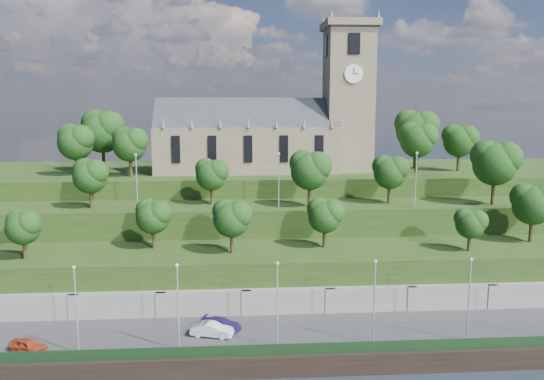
{
  "coord_description": "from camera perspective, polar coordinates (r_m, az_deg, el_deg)",
  "views": [
    {
      "loc": [
        -6.0,
        -48.69,
        26.38
      ],
      "look_at": [
        -0.69,
        30.0,
        14.05
      ],
      "focal_mm": 35.0,
      "sensor_mm": 36.0,
      "label": 1
    }
  ],
  "objects": [
    {
      "name": "car_middle",
      "position": [
        59.21,
        -6.47,
        -14.69
      ],
      "size": [
        4.82,
        2.67,
        1.51
      ],
      "primitive_type": "imported",
      "rotation": [
        0.0,
        0.0,
        1.32
      ],
      "color": "silver",
      "rests_on": "promenade"
    },
    {
      "name": "church",
      "position": [
        94.99,
        0.24,
        6.56
      ],
      "size": [
        38.6,
        12.35,
        27.6
      ],
      "color": "brown",
      "rests_on": "hilltop"
    },
    {
      "name": "lamp_posts_promenade",
      "position": [
        54.82,
        0.58,
        -11.63
      ],
      "size": [
        60.36,
        0.36,
        9.08
      ],
      "color": "#B2B2B7",
      "rests_on": "promenade"
    },
    {
      "name": "car_left",
      "position": [
        60.7,
        -24.76,
        -14.94
      ],
      "size": [
        4.36,
        3.14,
        1.38
      ],
      "primitive_type": "imported",
      "rotation": [
        0.0,
        0.0,
        1.15
      ],
      "color": "#9A3519",
      "rests_on": "promenade"
    },
    {
      "name": "retaining_wall",
      "position": [
        65.47,
        1.7,
        -12.51
      ],
      "size": [
        160.0,
        2.1,
        5.0
      ],
      "color": "slate",
      "rests_on": "ground"
    },
    {
      "name": "ground",
      "position": [
        55.7,
        2.96,
        -19.4
      ],
      "size": [
        320.0,
        320.0,
        0.0
      ],
      "primitive_type": "plane",
      "color": "black",
      "rests_on": "ground"
    },
    {
      "name": "embankment_lower",
      "position": [
        70.6,
        1.23,
        -9.6
      ],
      "size": [
        160.0,
        12.0,
        8.0
      ],
      "primitive_type": "cube",
      "color": "#1E3411",
      "rests_on": "ground"
    },
    {
      "name": "fence",
      "position": [
        55.05,
        2.9,
        -16.72
      ],
      "size": [
        160.0,
        0.1,
        1.2
      ],
      "primitive_type": "cube",
      "color": "#163217",
      "rests_on": "promenade"
    },
    {
      "name": "promenade",
      "position": [
        60.59,
        2.27,
        -15.89
      ],
      "size": [
        160.0,
        12.0,
        2.0
      ],
      "primitive_type": "cube",
      "color": "#2D2D30",
      "rests_on": "ground"
    },
    {
      "name": "car_right",
      "position": [
        60.84,
        -5.44,
        -14.12
      ],
      "size": [
        4.82,
        3.33,
        1.3
      ],
      "primitive_type": "imported",
      "rotation": [
        0.0,
        0.0,
        1.2
      ],
      "color": "navy",
      "rests_on": "promenade"
    },
    {
      "name": "trees_hilltop",
      "position": [
        94.6,
        -0.16,
        6.04
      ],
      "size": [
        73.11,
        16.44,
        11.03
      ],
      "color": "black",
      "rests_on": "hilltop"
    },
    {
      "name": "hilltop",
      "position": [
        100.66,
        -0.38,
        -1.93
      ],
      "size": [
        160.0,
        32.0,
        15.0
      ],
      "primitive_type": "cube",
      "color": "#1E3411",
      "rests_on": "ground"
    },
    {
      "name": "trees_lower",
      "position": [
        69.39,
        5.48,
        -2.5
      ],
      "size": [
        71.7,
        8.79,
        8.13
      ],
      "color": "black",
      "rests_on": "embankment_lower"
    },
    {
      "name": "lamp_posts_upper",
      "position": [
        75.56,
        0.73,
        1.46
      ],
      "size": [
        40.36,
        0.36,
        8.02
      ],
      "color": "#B2B2B7",
      "rests_on": "embankment_upper"
    },
    {
      "name": "trees_upper",
      "position": [
        78.61,
        7.66,
        2.4
      ],
      "size": [
        65.4,
        8.53,
        9.6
      ],
      "color": "black",
      "rests_on": "embankment_upper"
    },
    {
      "name": "quay_wall",
      "position": [
        55.14,
        2.97,
        -18.41
      ],
      "size": [
        160.0,
        0.5,
        2.2
      ],
      "primitive_type": "cube",
      "color": "black",
      "rests_on": "ground"
    },
    {
      "name": "embankment_upper",
      "position": [
        80.54,
        0.54,
        -5.77
      ],
      "size": [
        160.0,
        10.0,
        12.0
      ],
      "primitive_type": "cube",
      "color": "#1E3411",
      "rests_on": "ground"
    }
  ]
}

